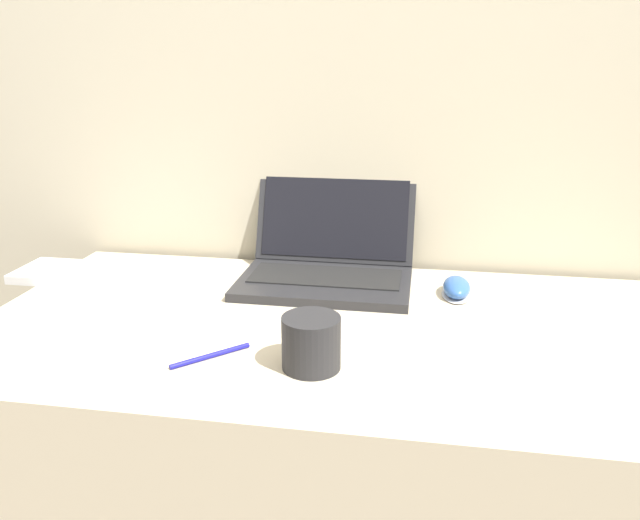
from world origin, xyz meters
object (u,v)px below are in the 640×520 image
(laptop, at_px, (328,258))
(pen, at_px, (211,356))
(computer_mouse, at_px, (456,288))
(external_keyboard, at_px, (112,275))
(drink_cup, at_px, (311,342))

(laptop, bearing_deg, pen, -107.71)
(laptop, xyz_separation_m, computer_mouse, (0.29, -0.06, -0.03))
(external_keyboard, height_order, pen, external_keyboard)
(drink_cup, distance_m, pen, 0.18)
(laptop, xyz_separation_m, external_keyboard, (-0.49, -0.09, -0.04))
(external_keyboard, bearing_deg, pen, -43.84)
(drink_cup, relative_size, external_keyboard, 0.22)
(drink_cup, bearing_deg, computer_mouse, 56.36)
(laptop, bearing_deg, external_keyboard, -170.09)
(laptop, xyz_separation_m, drink_cup, (0.04, -0.43, -0.00))
(external_keyboard, bearing_deg, computer_mouse, 2.15)
(pen, bearing_deg, laptop, 72.29)
(external_keyboard, distance_m, pen, 0.49)
(laptop, height_order, external_keyboard, laptop)
(laptop, xyz_separation_m, pen, (-0.14, -0.43, -0.05))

